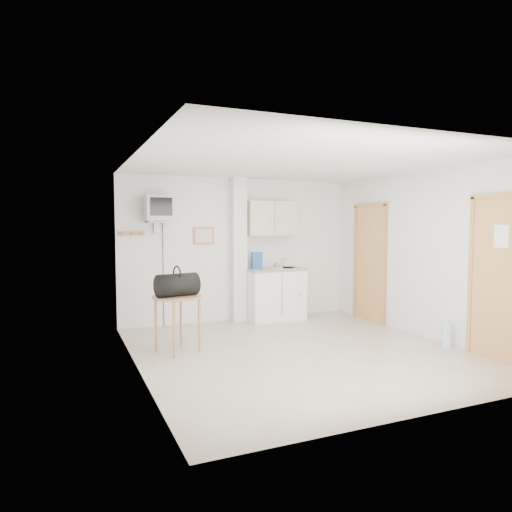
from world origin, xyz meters
name	(u,v)px	position (x,y,z in m)	size (l,w,h in m)	color
ground	(299,351)	(0.00, 0.00, 0.00)	(4.50, 4.50, 0.00)	#B6A792
room_envelope	(312,236)	(0.24, 0.09, 1.54)	(4.24, 4.54, 2.55)	white
kitchenette	(274,274)	(0.57, 2.00, 0.80)	(1.03, 0.58, 2.10)	white
crt_television	(159,209)	(-1.45, 2.02, 1.94)	(0.44, 0.45, 2.15)	slate
round_table	(177,303)	(-1.49, 0.64, 0.65)	(0.66, 0.66, 0.75)	#A66F45
duffel_bag	(177,285)	(-1.50, 0.60, 0.90)	(0.60, 0.41, 0.40)	black
water_bottle	(447,334)	(1.98, -0.62, 0.18)	(0.13, 0.13, 0.40)	#B8E0FA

